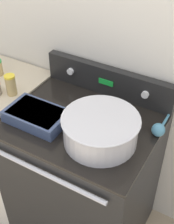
{
  "coord_description": "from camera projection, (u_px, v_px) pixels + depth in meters",
  "views": [
    {
      "loc": [
        0.65,
        -0.75,
        2.0
      ],
      "look_at": [
        0.02,
        0.34,
        0.99
      ],
      "focal_mm": 50.0,
      "sensor_mm": 36.0,
      "label": 1
    }
  ],
  "objects": [
    {
      "name": "kitchen_wall",
      "position": [
        115.0,
        39.0,
        1.69
      ],
      "size": [
        8.0,
        0.05,
        2.5
      ],
      "color": "silver",
      "rests_on": "ground_plane"
    },
    {
      "name": "stove_range",
      "position": [
        83.0,
        178.0,
        1.94
      ],
      "size": [
        0.79,
        0.67,
        0.93
      ],
      "color": "black",
      "rests_on": "ground_plane"
    },
    {
      "name": "control_panel",
      "position": [
        108.0,
        81.0,
        1.8
      ],
      "size": [
        0.79,
        0.07,
        0.17
      ],
      "color": "black",
      "rests_on": "stove_range"
    },
    {
      "name": "side_counter",
      "position": [
        1.0,
        140.0,
        2.2
      ],
      "size": [
        0.55,
        0.64,
        0.94
      ],
      "color": "silver",
      "rests_on": "ground_plane"
    },
    {
      "name": "mixing_bowl",
      "position": [
        101.0,
        128.0,
        1.49
      ],
      "size": [
        0.38,
        0.38,
        0.14
      ],
      "color": "silver",
      "rests_on": "stove_range"
    },
    {
      "name": "casserole_dish",
      "position": [
        37.0,
        115.0,
        1.63
      ],
      "size": [
        0.32,
        0.21,
        0.06
      ],
      "color": "#38476B",
      "rests_on": "stove_range"
    },
    {
      "name": "ladle",
      "position": [
        160.0,
        128.0,
        1.56
      ],
      "size": [
        0.07,
        0.32,
        0.07
      ],
      "color": "teal",
      "rests_on": "stove_range"
    },
    {
      "name": "spice_jar_yellow_cap",
      "position": [
        11.0,
        85.0,
        1.78
      ],
      "size": [
        0.06,
        0.06,
        0.13
      ],
      "color": "tan",
      "rests_on": "side_counter"
    }
  ]
}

